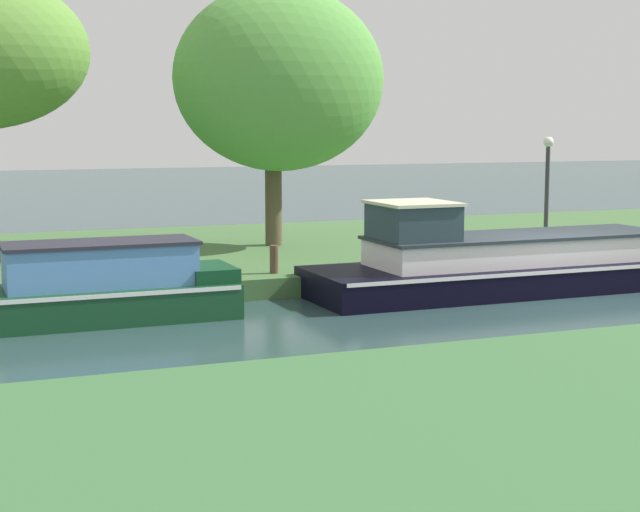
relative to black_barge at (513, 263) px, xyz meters
The scene contains 8 objects.
ground_plane 1.39m from the black_barge, 71.35° to the right, with size 120.00×120.00×0.00m, color #2A4444.
riverbank_far 5.83m from the black_barge, 86.00° to the left, with size 72.00×10.00×0.40m, color #446A3A.
black_barge is the anchor object (origin of this frame).
forest_narrowboat 8.25m from the black_barge, behind, with size 5.07×1.66×1.34m.
willow_tree_centre 7.11m from the black_barge, 120.15° to the left, with size 5.04×3.41×6.08m.
lamp_post 3.96m from the black_barge, 45.33° to the left, with size 0.24×0.24×2.61m.
mooring_post_near 4.76m from the black_barge, 162.27° to the left, with size 0.17×0.17×0.55m, color brown.
mooring_post_far 7.16m from the black_barge, 168.32° to the left, with size 0.15×0.15×0.55m, color #433F22.
Camera 1 is at (-11.22, -15.22, 3.26)m, focal length 55.03 mm.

